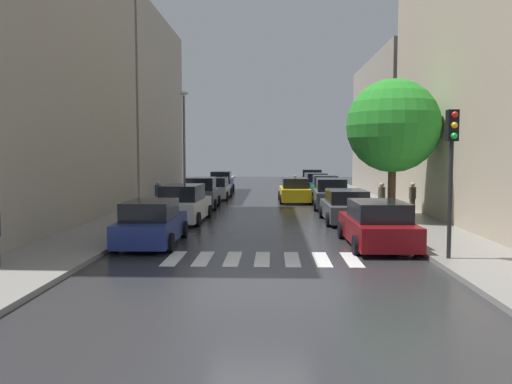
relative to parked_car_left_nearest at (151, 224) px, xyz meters
name	(u,v)px	position (x,y,z in m)	size (l,w,h in m)	color
ground_plane	(268,199)	(3.95, 18.33, -0.76)	(28.00, 72.00, 0.04)	#2A2A2D
sidewalk_left	(177,198)	(-2.55, 18.33, -0.66)	(3.00, 72.00, 0.15)	gray
sidewalk_right	(360,198)	(10.45, 18.33, -0.66)	(3.00, 72.00, 0.15)	gray
crosswalk_stripes	(262,259)	(3.95, -2.36, -0.73)	(5.85, 2.20, 0.01)	silver
building_left_mid	(126,108)	(-7.05, 21.39, 6.02)	(6.00, 15.21, 13.52)	#9E9384
building_right_mid	(406,127)	(14.95, 23.65, 4.61)	(6.00, 16.11, 10.71)	#9E9384
parked_car_left_nearest	(151,224)	(0.00, 0.00, 0.00)	(2.10, 4.49, 1.57)	navy
parked_car_left_second	(183,205)	(0.06, 6.05, 0.08)	(2.26, 4.73, 1.76)	silver
parked_car_left_third	(202,194)	(0.04, 12.30, 0.10)	(2.05, 4.04, 1.82)	#474C51
parked_car_left_fourth	(215,189)	(0.12, 18.58, -0.01)	(2.18, 4.71, 1.54)	#B2B7BF
parked_car_left_fifth	(221,183)	(0.02, 24.13, 0.08)	(2.04, 4.23, 1.78)	navy
parked_car_right_nearest	(377,225)	(7.86, -0.10, 0.01)	(2.22, 4.81, 1.58)	maroon
parked_car_right_second	(346,207)	(7.67, 6.11, -0.01)	(2.18, 4.60, 1.54)	#474C51
parked_car_right_third	(330,194)	(7.66, 12.28, 0.08)	(2.22, 4.84, 1.77)	#474C51
parked_car_right_fourth	(325,188)	(7.90, 18.07, 0.06)	(2.11, 4.57, 1.71)	#0C4C2D
parked_car_right_fifth	(316,184)	(7.72, 23.47, 0.04)	(2.19, 4.57, 1.67)	navy
parked_car_right_sixth	(312,180)	(7.88, 29.56, 0.09)	(2.32, 4.49, 1.78)	black
taxi_midroad	(295,191)	(5.71, 16.06, 0.03)	(2.14, 4.69, 1.81)	yellow
pedestrian_foreground	(412,197)	(11.40, 8.50, 0.24)	(0.36, 0.36, 1.61)	brown
pedestrian_near_tree	(158,194)	(-2.11, 10.34, 0.22)	(0.36, 0.36, 1.57)	gray
pedestrian_by_kerb	(382,197)	(9.83, 8.50, 0.24)	(0.36, 0.36, 1.59)	black
street_tree_right	(393,126)	(9.81, 6.24, 3.74)	(4.31, 4.31, 6.50)	#513823
traffic_light_right_corner	(452,151)	(9.40, -2.77, 2.55)	(0.30, 0.42, 4.30)	black
lamp_post_left	(184,138)	(-1.60, 15.92, 3.52)	(0.60, 0.28, 7.15)	#595B60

